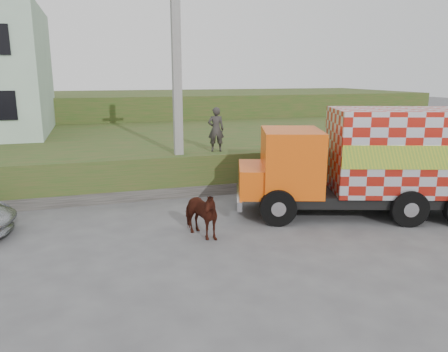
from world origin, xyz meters
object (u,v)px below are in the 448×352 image
object	(u,v)px
cargo_truck	(372,161)
cow	(199,214)
pedestrian	(216,129)
utility_pole	(177,82)

from	to	relation	value
cargo_truck	cow	bearing A→B (deg)	-158.11
cargo_truck	pedestrian	bearing A→B (deg)	149.67
utility_pole	pedestrian	world-z (taller)	utility_pole
utility_pole	cargo_truck	distance (m)	7.12
utility_pole	cow	distance (m)	5.65
cow	cargo_truck	bearing A→B (deg)	-20.17
utility_pole	cow	xyz separation A→B (m)	(-0.34, -4.50, -3.41)
cow	pedestrian	bearing A→B (deg)	44.64
cow	pedestrian	distance (m)	5.31
utility_pole	pedestrian	xyz separation A→B (m)	(1.47, 0.20, -1.74)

